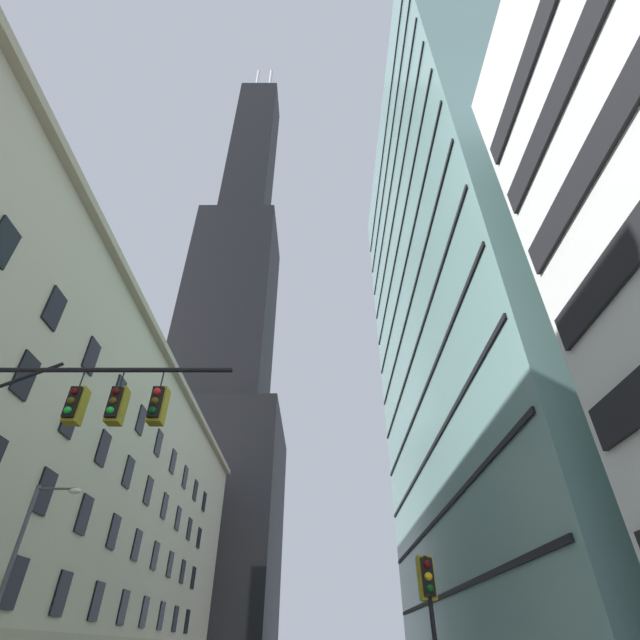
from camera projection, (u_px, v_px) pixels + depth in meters
The scene contains 6 objects.
station_building at pixel (47, 479), 35.90m from camera, with size 14.85×70.89×24.70m.
dark_skyscraper at pixel (226, 355), 107.89m from camera, with size 29.36×29.36×196.55m.
glass_office_midrise at pixel (498, 291), 39.84m from camera, with size 16.42×33.88×53.78m.
traffic_signal_mast at pixel (49, 432), 12.12m from camera, with size 8.48×0.63×8.01m.
traffic_light_near_right at pixel (430, 585), 12.02m from camera, with size 0.40×0.63×3.30m.
street_lamppost at pixel (24, 558), 18.63m from camera, with size 2.06×0.32×7.18m.
Camera 1 is at (3.67, -6.86, 1.33)m, focal length 25.58 mm.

